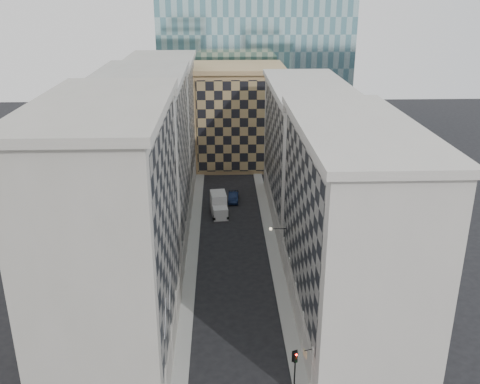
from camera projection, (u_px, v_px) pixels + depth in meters
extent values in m
cube|color=#999A94|center=(192.00, 254.00, 68.70)|extent=(1.50, 100.00, 0.15)
cube|color=#999A94|center=(274.00, 252.00, 69.06)|extent=(1.50, 100.00, 0.15)
cube|color=#A4A094|center=(112.00, 239.00, 46.68)|extent=(10.00, 22.00, 23.00)
cube|color=gray|center=(167.00, 223.00, 46.31)|extent=(0.25, 19.36, 18.00)
cube|color=#A4A094|center=(172.00, 333.00, 50.39)|extent=(0.45, 21.12, 3.20)
cube|color=#A4A094|center=(99.00, 105.00, 42.44)|extent=(10.80, 22.80, 0.70)
cylinder|color=#A4A094|center=(168.00, 346.00, 47.60)|extent=(0.90, 0.90, 4.40)
cylinder|color=#A4A094|center=(173.00, 311.00, 52.74)|extent=(0.90, 0.90, 4.40)
cylinder|color=#A4A094|center=(177.00, 282.00, 57.87)|extent=(0.90, 0.90, 4.40)
cube|color=#9B9890|center=(145.00, 166.00, 67.39)|extent=(10.00, 22.00, 22.00)
cube|color=gray|center=(183.00, 154.00, 67.02)|extent=(0.25, 19.36, 17.00)
cube|color=#9B9890|center=(186.00, 233.00, 70.92)|extent=(0.45, 21.12, 3.20)
cube|color=#9B9890|center=(139.00, 75.00, 63.33)|extent=(10.80, 22.80, 0.70)
cylinder|color=#9B9890|center=(180.00, 258.00, 63.00)|extent=(0.90, 0.90, 4.40)
cylinder|color=#9B9890|center=(183.00, 238.00, 68.13)|extent=(0.90, 0.90, 4.40)
cylinder|color=#9B9890|center=(186.00, 220.00, 73.27)|extent=(0.90, 0.90, 4.40)
cylinder|color=#9B9890|center=(188.00, 205.00, 78.40)|extent=(0.90, 0.90, 4.40)
cube|color=#A4A094|center=(162.00, 127.00, 88.10)|extent=(10.00, 22.00, 21.00)
cube|color=gray|center=(192.00, 118.00, 87.73)|extent=(0.25, 19.36, 16.00)
cube|color=#A4A094|center=(193.00, 178.00, 91.45)|extent=(0.45, 21.12, 3.20)
cube|color=#A4A094|center=(159.00, 60.00, 84.22)|extent=(10.80, 22.80, 0.70)
cylinder|color=#A4A094|center=(190.00, 192.00, 83.53)|extent=(0.90, 0.90, 4.40)
cylinder|color=#A4A094|center=(191.00, 180.00, 88.66)|extent=(0.90, 0.90, 4.40)
cylinder|color=#A4A094|center=(193.00, 169.00, 93.80)|extent=(0.90, 0.90, 4.40)
cylinder|color=#A4A094|center=(194.00, 160.00, 98.93)|extent=(0.90, 0.90, 4.40)
cube|color=beige|center=(350.00, 231.00, 51.71)|extent=(10.00, 26.00, 20.00)
cube|color=gray|center=(300.00, 218.00, 51.01)|extent=(0.25, 22.88, 15.00)
cube|color=beige|center=(297.00, 307.00, 54.55)|extent=(0.45, 24.96, 3.20)
cube|color=beige|center=(358.00, 127.00, 48.01)|extent=(10.80, 26.80, 0.70)
cylinder|color=beige|center=(316.00, 370.00, 44.64)|extent=(0.90, 0.90, 4.40)
cylinder|color=beige|center=(307.00, 332.00, 49.49)|extent=(0.90, 0.90, 4.40)
cylinder|color=beige|center=(299.00, 301.00, 54.34)|extent=(0.90, 0.90, 4.40)
cylinder|color=beige|center=(292.00, 276.00, 59.19)|extent=(0.90, 0.90, 4.40)
cylinder|color=beige|center=(287.00, 254.00, 64.05)|extent=(0.90, 0.90, 4.40)
cube|color=beige|center=(307.00, 155.00, 77.09)|extent=(10.00, 28.00, 19.00)
cube|color=gray|center=(273.00, 145.00, 76.38)|extent=(0.25, 24.64, 14.00)
cube|color=beige|center=(272.00, 206.00, 79.75)|extent=(0.45, 26.88, 3.20)
cube|color=beige|center=(310.00, 86.00, 73.56)|extent=(10.80, 28.80, 0.70)
cube|color=tan|center=(238.00, 118.00, 101.22)|extent=(16.00, 14.00, 18.00)
cube|color=tan|center=(240.00, 127.00, 94.59)|extent=(15.20, 0.25, 16.50)
cube|color=tan|center=(238.00, 67.00, 97.85)|extent=(16.80, 14.80, 0.80)
cube|color=#2A2621|center=(227.00, 79.00, 112.42)|extent=(6.00, 6.00, 28.00)
cube|color=#2A2621|center=(226.00, 6.00, 107.16)|extent=(7.00, 7.00, 1.40)
cylinder|color=gray|center=(165.00, 318.00, 41.58)|extent=(0.10, 2.33, 2.33)
cylinder|color=gray|center=(170.00, 291.00, 45.31)|extent=(0.10, 2.33, 2.33)
cylinder|color=black|center=(278.00, 229.00, 61.27)|extent=(1.80, 0.08, 0.08)
sphere|color=#FFE5B2|center=(271.00, 229.00, 61.23)|extent=(0.36, 0.36, 0.36)
cylinder|color=black|center=(295.00, 376.00, 44.84)|extent=(0.13, 0.13, 2.86)
cube|color=black|center=(295.00, 357.00, 44.15)|extent=(0.37, 0.34, 0.98)
cube|color=black|center=(295.00, 356.00, 44.29)|extent=(0.48, 0.20, 1.12)
sphere|color=#FF0C07|center=(296.00, 355.00, 43.91)|extent=(0.18, 0.18, 0.18)
sphere|color=#331E05|center=(296.00, 358.00, 44.03)|extent=(0.18, 0.18, 0.18)
sphere|color=black|center=(296.00, 361.00, 44.15)|extent=(0.18, 0.18, 0.18)
cube|color=silver|center=(220.00, 213.00, 79.08)|extent=(2.39, 2.57, 1.77)
cube|color=silver|center=(218.00, 202.00, 81.22)|extent=(2.61, 3.75, 3.05)
cylinder|color=black|center=(214.00, 218.00, 78.39)|extent=(0.38, 0.91, 0.89)
cylinder|color=black|center=(227.00, 217.00, 78.64)|extent=(0.38, 0.91, 0.89)
cylinder|color=black|center=(211.00, 206.00, 82.58)|extent=(0.38, 0.91, 0.89)
cylinder|color=black|center=(224.00, 206.00, 82.83)|extent=(0.38, 0.91, 0.89)
imported|color=#0E1935|center=(233.00, 197.00, 85.54)|extent=(1.80, 4.56, 1.48)
cylinder|color=black|center=(308.00, 350.00, 43.98)|extent=(0.72, 0.28, 0.06)
cube|color=beige|center=(305.00, 354.00, 44.10)|extent=(0.25, 0.63, 0.65)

